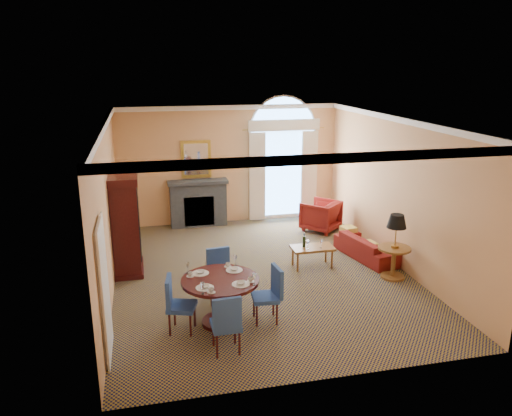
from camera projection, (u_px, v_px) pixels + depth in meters
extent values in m
plane|color=#13163E|center=(261.00, 274.00, 10.52)|extent=(7.50, 7.50, 0.00)
cube|color=#E4A86C|center=(229.00, 165.00, 13.57)|extent=(6.00, 0.04, 3.20)
cube|color=#E4A86C|center=(107.00, 210.00, 9.42)|extent=(0.04, 7.50, 3.20)
cube|color=#E4A86C|center=(397.00, 192.00, 10.71)|extent=(0.04, 7.50, 3.20)
cube|color=white|center=(262.00, 121.00, 9.62)|extent=(6.00, 7.50, 0.04)
cube|color=white|center=(262.00, 124.00, 9.63)|extent=(6.00, 7.50, 0.12)
cube|color=white|center=(105.00, 292.00, 7.35)|extent=(0.08, 0.90, 2.06)
cube|color=#3C4247|center=(198.00, 204.00, 13.48)|extent=(1.50, 0.40, 1.20)
cube|color=#3C4247|center=(198.00, 181.00, 13.27)|extent=(1.60, 0.46, 0.08)
cube|color=gold|center=(196.00, 159.00, 13.30)|extent=(0.80, 0.04, 1.00)
cube|color=silver|center=(196.00, 159.00, 13.28)|extent=(0.64, 0.02, 0.84)
cube|color=white|center=(282.00, 175.00, 13.98)|extent=(1.90, 0.04, 2.50)
cube|color=#91C1F3|center=(282.00, 175.00, 13.97)|extent=(1.70, 0.02, 2.30)
cylinder|color=white|center=(283.00, 130.00, 13.63)|extent=(1.90, 0.04, 1.90)
cube|color=beige|center=(257.00, 177.00, 13.70)|extent=(0.45, 0.06, 2.45)
cube|color=beige|center=(309.00, 174.00, 14.03)|extent=(0.45, 0.06, 2.45)
cube|color=beige|center=(284.00, 125.00, 13.47)|extent=(2.00, 0.08, 0.30)
cube|color=black|center=(126.00, 227.00, 10.40)|extent=(0.54, 0.97, 1.95)
cube|color=black|center=(122.00, 178.00, 10.11)|extent=(0.60, 1.07, 0.16)
cube|color=black|center=(129.00, 268.00, 10.66)|extent=(0.60, 1.07, 0.10)
cylinder|color=black|center=(220.00, 280.00, 8.29)|extent=(1.31, 1.31, 0.05)
cylinder|color=black|center=(221.00, 303.00, 8.41)|extent=(0.17, 0.17, 0.77)
cylinder|color=black|center=(221.00, 321.00, 8.51)|extent=(0.65, 0.65, 0.07)
cylinder|color=silver|center=(234.00, 270.00, 8.62)|extent=(0.29, 0.29, 0.01)
imported|color=silver|center=(234.00, 269.00, 8.61)|extent=(0.15, 0.15, 0.04)
imported|color=silver|center=(228.00, 265.00, 8.76)|extent=(0.09, 0.09, 0.07)
cylinder|color=silver|center=(200.00, 273.00, 8.50)|extent=(0.29, 0.29, 0.01)
imported|color=silver|center=(200.00, 272.00, 8.49)|extent=(0.15, 0.15, 0.04)
imported|color=silver|center=(190.00, 274.00, 8.37)|extent=(0.09, 0.09, 0.07)
cylinder|color=silver|center=(205.00, 288.00, 7.95)|extent=(0.29, 0.29, 0.01)
imported|color=silver|center=(205.00, 286.00, 7.94)|extent=(0.15, 0.15, 0.04)
imported|color=silver|center=(211.00, 290.00, 7.79)|extent=(0.09, 0.09, 0.07)
cylinder|color=silver|center=(241.00, 284.00, 8.07)|extent=(0.29, 0.29, 0.01)
imported|color=silver|center=(241.00, 283.00, 8.07)|extent=(0.15, 0.15, 0.04)
imported|color=silver|center=(251.00, 279.00, 8.18)|extent=(0.09, 0.09, 0.07)
cube|color=#264A98|center=(219.00, 279.00, 9.19)|extent=(0.44, 0.44, 0.08)
cube|color=#264A98|center=(218.00, 261.00, 9.30)|extent=(0.44, 0.12, 0.52)
cylinder|color=black|center=(226.00, 286.00, 9.45)|extent=(0.03, 0.03, 0.40)
cylinder|color=black|center=(209.00, 288.00, 9.38)|extent=(0.03, 0.03, 0.40)
cylinder|color=black|center=(230.00, 294.00, 9.13)|extent=(0.03, 0.03, 0.40)
cylinder|color=black|center=(211.00, 296.00, 9.06)|extent=(0.03, 0.03, 0.40)
cube|color=#264A98|center=(226.00, 325.00, 7.59)|extent=(0.45, 0.45, 0.08)
cube|color=#264A98|center=(227.00, 315.00, 7.32)|extent=(0.44, 0.09, 0.52)
cylinder|color=black|center=(217.00, 346.00, 7.46)|extent=(0.03, 0.03, 0.40)
cylinder|color=black|center=(239.00, 343.00, 7.54)|extent=(0.03, 0.03, 0.40)
cylinder|color=black|center=(213.00, 335.00, 7.78)|extent=(0.03, 0.03, 0.40)
cylinder|color=black|center=(235.00, 332.00, 7.86)|extent=(0.03, 0.03, 0.40)
cube|color=#264A98|center=(265.00, 297.00, 8.48)|extent=(0.47, 0.47, 0.08)
cube|color=#264A98|center=(277.00, 281.00, 8.42)|extent=(0.11, 0.44, 0.52)
cylinder|color=black|center=(277.00, 314.00, 8.41)|extent=(0.03, 0.03, 0.40)
cylinder|color=black|center=(273.00, 305.00, 8.74)|extent=(0.03, 0.03, 0.40)
cylinder|color=black|center=(257.00, 316.00, 8.36)|extent=(0.03, 0.03, 0.40)
cylinder|color=black|center=(254.00, 306.00, 8.69)|extent=(0.03, 0.03, 0.40)
cube|color=#264A98|center=(182.00, 307.00, 8.16)|extent=(0.55, 0.55, 0.08)
cube|color=#264A98|center=(169.00, 293.00, 8.01)|extent=(0.13, 0.44, 0.52)
cylinder|color=black|center=(175.00, 314.00, 8.41)|extent=(0.03, 0.03, 0.40)
cylinder|color=black|center=(170.00, 325.00, 8.08)|extent=(0.03, 0.03, 0.40)
cylinder|color=black|center=(195.00, 315.00, 8.38)|extent=(0.03, 0.03, 0.40)
cylinder|color=black|center=(191.00, 325.00, 8.05)|extent=(0.03, 0.03, 0.40)
imported|color=maroon|center=(367.00, 247.00, 11.31)|extent=(1.01, 1.82, 0.50)
imported|color=maroon|center=(321.00, 216.00, 13.14)|extent=(1.22, 1.23, 0.80)
cube|color=brown|center=(312.00, 248.00, 10.75)|extent=(0.91, 0.51, 0.05)
cylinder|color=brown|center=(298.00, 263.00, 10.57)|extent=(0.04, 0.04, 0.40)
cylinder|color=brown|center=(332.00, 260.00, 10.73)|extent=(0.04, 0.04, 0.40)
cylinder|color=brown|center=(293.00, 256.00, 10.91)|extent=(0.04, 0.04, 0.40)
cylinder|color=brown|center=(326.00, 253.00, 11.07)|extent=(0.04, 0.04, 0.40)
cylinder|color=brown|center=(395.00, 248.00, 10.15)|extent=(0.66, 0.66, 0.04)
cylinder|color=brown|center=(393.00, 264.00, 10.24)|extent=(0.09, 0.09, 0.62)
cylinder|color=brown|center=(392.00, 276.00, 10.32)|extent=(0.49, 0.49, 0.04)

